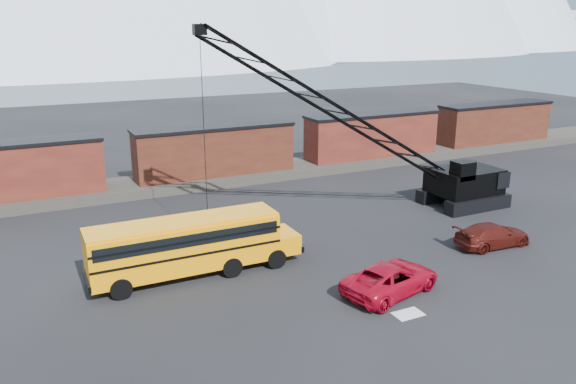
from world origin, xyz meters
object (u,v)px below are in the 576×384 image
(school_bus, at_px, (191,244))
(maroon_suv, at_px, (493,235))
(red_pickup, at_px, (391,279))
(crawler_crane, at_px, (363,127))

(school_bus, xyz_separation_m, maroon_suv, (17.65, -4.00, -1.08))
(school_bus, distance_m, red_pickup, 10.59)
(red_pickup, distance_m, maroon_suv, 9.57)
(red_pickup, bearing_deg, maroon_suv, -89.92)
(school_bus, relative_size, maroon_suv, 2.38)
(crawler_crane, bearing_deg, school_bus, -165.63)
(red_pickup, relative_size, maroon_suv, 1.13)
(school_bus, relative_size, red_pickup, 2.11)
(school_bus, height_order, red_pickup, school_bus)
(red_pickup, bearing_deg, crawler_crane, -38.99)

